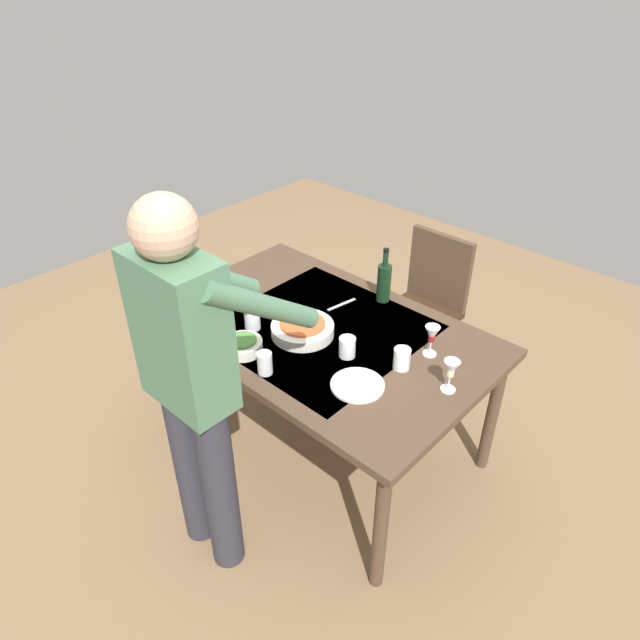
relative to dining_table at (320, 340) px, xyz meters
The scene contains 16 objects.
ground_plane 0.69m from the dining_table, ahead, with size 6.00×6.00×0.00m, color #846647.
dining_table is the anchor object (origin of this frame).
chair_near 0.92m from the dining_table, 92.61° to the right, with size 0.40×0.40×0.91m.
person_server 0.84m from the dining_table, 96.06° to the left, with size 0.42×0.61×1.69m.
wine_bottle 0.46m from the dining_table, 98.10° to the right, with size 0.07×0.07×0.30m.
wine_glass_left 0.56m from the dining_table, 159.67° to the right, with size 0.07×0.07×0.15m.
wine_glass_right 0.72m from the dining_table, behind, with size 0.07×0.07×0.15m.
water_cup_near_left 0.35m from the dining_table, 41.96° to the left, with size 0.08×0.08×0.11m, color silver.
water_cup_near_right 0.48m from the dining_table, behind, with size 0.07×0.07×0.10m, color silver.
water_cup_far_left 0.43m from the dining_table, 97.66° to the left, with size 0.07×0.07×0.10m, color silver.
water_cup_far_right 0.27m from the dining_table, 162.30° to the left, with size 0.08×0.08×0.10m, color silver.
serving_bowl_pasta 0.14m from the dining_table, 73.33° to the left, with size 0.30×0.30×0.07m.
side_bowl_salad 0.41m from the dining_table, 70.15° to the left, with size 0.18×0.18×0.07m.
dinner_plate_near 0.46m from the dining_table, 153.01° to the left, with size 0.23×0.23×0.01m, color white.
table_knife 0.66m from the dining_table, 12.45° to the left, with size 0.01×0.20×0.01m, color silver.
table_fork 0.25m from the dining_table, 74.43° to the right, with size 0.01×0.18×0.01m, color silver.
Camera 1 is at (-1.54, 1.66, 2.31)m, focal length 31.89 mm.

